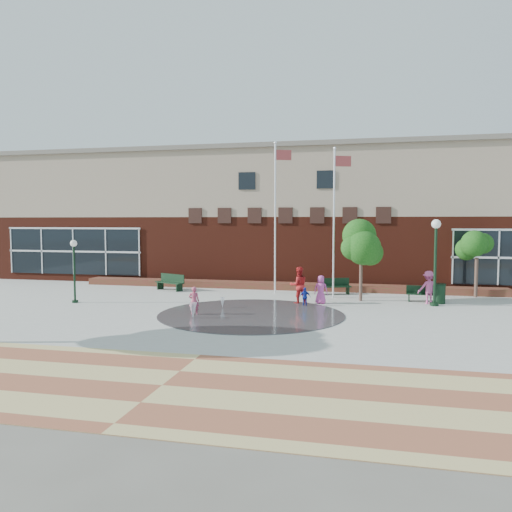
% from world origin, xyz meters
% --- Properties ---
extents(ground, '(120.00, 120.00, 0.00)m').
position_xyz_m(ground, '(0.00, 0.00, 0.00)').
color(ground, '#666056').
rests_on(ground, ground).
extents(plaza_concrete, '(46.00, 18.00, 0.01)m').
position_xyz_m(plaza_concrete, '(0.00, 4.00, 0.00)').
color(plaza_concrete, '#A8A8A0').
rests_on(plaza_concrete, ground).
extents(paver_band, '(46.00, 6.00, 0.01)m').
position_xyz_m(paver_band, '(0.00, -7.00, 0.00)').
color(paver_band, '#9B5439').
rests_on(paver_band, ground).
extents(splash_pad, '(8.40, 8.40, 0.01)m').
position_xyz_m(splash_pad, '(0.00, 3.00, 0.00)').
color(splash_pad, '#383A3D').
rests_on(splash_pad, ground).
extents(library_building, '(44.40, 10.40, 9.20)m').
position_xyz_m(library_building, '(0.00, 17.48, 4.64)').
color(library_building, '#551D11').
rests_on(library_building, ground).
extents(flower_bed, '(26.00, 1.20, 0.40)m').
position_xyz_m(flower_bed, '(0.00, 11.60, 0.00)').
color(flower_bed, maroon).
rests_on(flower_bed, ground).
extents(flagpole_left, '(0.96, 0.47, 8.81)m').
position_xyz_m(flagpole_left, '(-0.12, 9.82, 4.90)').
color(flagpole_left, white).
rests_on(flagpole_left, ground).
extents(flagpole_right, '(0.96, 0.42, 8.25)m').
position_xyz_m(flagpole_right, '(3.31, 8.93, 4.61)').
color(flagpole_right, white).
rests_on(flagpole_right, ground).
extents(lamp_left, '(0.35, 0.35, 3.26)m').
position_xyz_m(lamp_left, '(-9.65, 4.18, 2.03)').
color(lamp_left, black).
rests_on(lamp_left, ground).
extents(lamp_right, '(0.46, 0.46, 4.32)m').
position_xyz_m(lamp_right, '(8.38, 7.25, 2.68)').
color(lamp_right, black).
rests_on(lamp_right, ground).
extents(bench_left, '(2.05, 1.33, 1.00)m').
position_xyz_m(bench_left, '(-6.64, 9.59, 0.32)').
color(bench_left, black).
rests_on(bench_left, ground).
extents(bench_mid, '(1.93, 1.16, 0.94)m').
position_xyz_m(bench_mid, '(3.27, 10.13, 0.30)').
color(bench_mid, black).
rests_on(bench_mid, ground).
extents(bench_right, '(1.70, 0.55, 0.85)m').
position_xyz_m(bench_right, '(7.96, 8.44, 0.27)').
color(bench_right, black).
rests_on(bench_right, ground).
extents(trash_can, '(0.64, 0.64, 1.05)m').
position_xyz_m(trash_can, '(8.71, 8.00, 0.53)').
color(trash_can, black).
rests_on(trash_can, ground).
extents(tree_mid, '(2.44, 2.44, 4.11)m').
position_xyz_m(tree_mid, '(4.77, 8.04, 2.99)').
color(tree_mid, '#4A332A').
rests_on(tree_mid, ground).
extents(tree_small_right, '(2.11, 2.11, 3.61)m').
position_xyz_m(tree_small_right, '(10.98, 10.71, 2.63)').
color(tree_small_right, '#4A332A').
rests_on(tree_small_right, ground).
extents(water_jet_a, '(0.35, 0.35, 0.67)m').
position_xyz_m(water_jet_a, '(-2.23, 1.49, 0.00)').
color(water_jet_a, white).
rests_on(water_jet_a, ground).
extents(water_jet_b, '(0.23, 0.23, 0.52)m').
position_xyz_m(water_jet_b, '(-1.73, 4.30, 0.00)').
color(water_jet_b, white).
rests_on(water_jet_b, ground).
extents(child_splash, '(0.53, 0.42, 1.29)m').
position_xyz_m(child_splash, '(-2.49, 2.36, 0.65)').
color(child_splash, '#C44865').
rests_on(child_splash, ground).
extents(adult_red, '(1.13, 1.02, 1.89)m').
position_xyz_m(adult_red, '(1.67, 6.52, 0.95)').
color(adult_red, red).
rests_on(adult_red, ground).
extents(adult_pink, '(0.77, 0.56, 1.47)m').
position_xyz_m(adult_pink, '(2.79, 6.69, 0.73)').
color(adult_pink, '#CC48A4').
rests_on(adult_pink, ground).
extents(child_blue, '(0.57, 0.27, 0.94)m').
position_xyz_m(child_blue, '(2.10, 5.80, 0.47)').
color(child_blue, '#182CA8').
rests_on(child_blue, ground).
extents(person_bench, '(1.23, 0.91, 1.70)m').
position_xyz_m(person_bench, '(8.16, 7.84, 0.85)').
color(person_bench, '#C34C8B').
rests_on(person_bench, ground).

